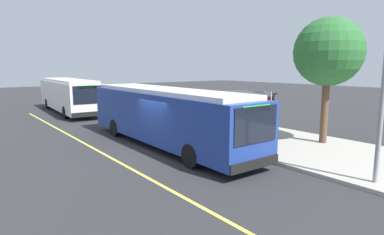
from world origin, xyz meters
The scene contains 11 objects.
ground_plane centered at (0.00, 0.00, 0.00)m, with size 120.00×120.00×0.00m, color #2B2B2D.
sidewalk_curb centered at (0.00, 6.00, 0.07)m, with size 44.00×6.40×0.15m, color #A8A399.
lane_stripe_center centered at (0.00, -2.20, 0.00)m, with size 36.00×0.14×0.01m, color #E0D64C.
transit_bus_main centered at (-0.91, 1.01, 1.62)m, with size 12.40×2.75×2.95m.
transit_bus_second centered at (-16.66, 0.85, 1.62)m, with size 12.02×3.20×2.95m.
bus_shelter centered at (0.11, 5.95, 1.92)m, with size 2.90×1.60×2.48m.
waiting_bench centered at (0.43, 5.79, 0.63)m, with size 1.60×0.48×0.95m.
route_sign_post centered at (3.43, 3.70, 1.96)m, with size 0.44×0.08×2.80m.
pedestrian_commuter centered at (-1.49, 4.41, 1.12)m, with size 0.24×0.40×1.69m.
street_tree_near_shelter centered at (4.00, 7.52, 4.74)m, with size 3.41×3.41×6.33m.
utility_pole centered at (8.30, 3.54, 3.35)m, with size 0.16×0.16×6.40m, color gray.
Camera 1 is at (12.82, -7.76, 4.03)m, focal length 30.05 mm.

